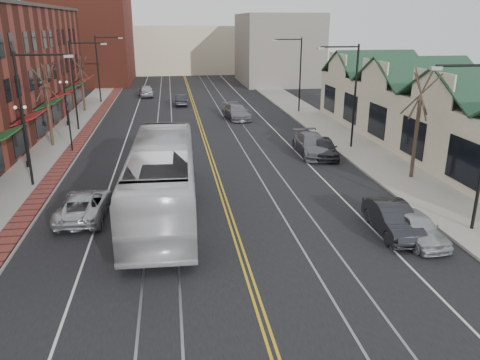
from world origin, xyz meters
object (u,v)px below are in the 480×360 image
object	(u,v)px
parked_suv	(84,205)
parked_car_d	(324,148)
parked_car_a	(416,227)
parked_car_b	(392,219)
transit_bus	(162,179)
parked_car_c	(312,145)

from	to	relation	value
parked_suv	parked_car_d	bearing A→B (deg)	-147.72
parked_car_a	parked_car_b	world-z (taller)	parked_car_b
transit_bus	parked_suv	bearing A→B (deg)	2.15
parked_car_c	parked_car_b	bearing A→B (deg)	-89.48
transit_bus	parked_suv	distance (m)	4.26
transit_bus	parked_suv	xyz separation A→B (m)	(-4.08, -0.02, -1.23)
transit_bus	parked_car_d	size ratio (longest dim) A/B	3.13
parked_car_b	parked_car_d	xyz separation A→B (m)	(0.95, 13.43, 0.01)
parked_car_c	parked_car_d	bearing A→B (deg)	-48.93
parked_car_c	parked_car_d	size ratio (longest dim) A/B	1.24
transit_bus	parked_car_c	distance (m)	15.09
parked_car_c	parked_car_a	bearing A→B (deg)	-86.65
parked_suv	parked_car_a	distance (m)	16.54
transit_bus	parked_car_c	xyz separation A→B (m)	(11.22, 10.03, -1.13)
transit_bus	parked_car_b	distance (m)	11.76
parked_car_c	transit_bus	bearing A→B (deg)	-136.48
parked_car_b	parked_car_c	world-z (taller)	parked_car_c
transit_bus	parked_car_d	bearing A→B (deg)	-140.32
parked_suv	parked_car_d	distance (m)	18.44
parked_car_a	parked_car_d	bearing A→B (deg)	85.91
parked_suv	transit_bus	bearing A→B (deg)	-177.51
parked_suv	parked_car_b	size ratio (longest dim) A/B	1.12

